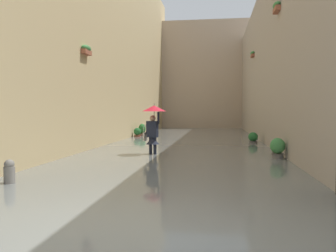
{
  "coord_description": "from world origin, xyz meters",
  "views": [
    {
      "loc": [
        -1.44,
        4.55,
        1.81
      ],
      "look_at": [
        0.37,
        -8.42,
        1.24
      ],
      "focal_mm": 37.02,
      "sensor_mm": 36.0,
      "label": 1
    }
  ],
  "objects_px": {
    "potted_plant_far_right": "(137,133)",
    "potted_plant_far_left": "(253,139)",
    "person_wading": "(153,122)",
    "potted_plant_mid_right": "(142,130)",
    "potted_plant_near_left": "(278,150)",
    "mooring_bollard": "(9,175)"
  },
  "relations": [
    {
      "from": "potted_plant_far_right",
      "to": "potted_plant_far_left",
      "type": "xyz_separation_m",
      "value": [
        -6.8,
        3.29,
        -0.02
      ]
    },
    {
      "from": "person_wading",
      "to": "potted_plant_far_right",
      "type": "bearing_deg",
      "value": -73.09
    },
    {
      "from": "person_wading",
      "to": "potted_plant_mid_right",
      "type": "relative_size",
      "value": 2.15
    },
    {
      "from": "person_wading",
      "to": "potted_plant_near_left",
      "type": "height_order",
      "value": "person_wading"
    },
    {
      "from": "potted_plant_near_left",
      "to": "potted_plant_far_right",
      "type": "bearing_deg",
      "value": -52.45
    },
    {
      "from": "potted_plant_near_left",
      "to": "potted_plant_far_left",
      "type": "distance_m",
      "value": 5.85
    },
    {
      "from": "potted_plant_mid_right",
      "to": "person_wading",
      "type": "bearing_deg",
      "value": 104.69
    },
    {
      "from": "person_wading",
      "to": "potted_plant_far_left",
      "type": "relative_size",
      "value": 2.88
    },
    {
      "from": "person_wading",
      "to": "potted_plant_far_right",
      "type": "height_order",
      "value": "person_wading"
    },
    {
      "from": "potted_plant_mid_right",
      "to": "potted_plant_far_right",
      "type": "height_order",
      "value": "potted_plant_mid_right"
    },
    {
      "from": "potted_plant_mid_right",
      "to": "potted_plant_far_left",
      "type": "distance_m",
      "value": 8.03
    },
    {
      "from": "potted_plant_near_left",
      "to": "mooring_bollard",
      "type": "bearing_deg",
      "value": 36.89
    },
    {
      "from": "potted_plant_near_left",
      "to": "person_wading",
      "type": "bearing_deg",
      "value": -8.0
    },
    {
      "from": "potted_plant_mid_right",
      "to": "mooring_bollard",
      "type": "distance_m",
      "value": 15.25
    },
    {
      "from": "potted_plant_far_left",
      "to": "mooring_bollard",
      "type": "height_order",
      "value": "potted_plant_far_left"
    },
    {
      "from": "potted_plant_far_left",
      "to": "person_wading",
      "type": "bearing_deg",
      "value": 51.12
    },
    {
      "from": "potted_plant_mid_right",
      "to": "potted_plant_far_left",
      "type": "relative_size",
      "value": 1.34
    },
    {
      "from": "person_wading",
      "to": "mooring_bollard",
      "type": "xyz_separation_m",
      "value": [
        2.26,
        5.65,
        -1.04
      ]
    },
    {
      "from": "mooring_bollard",
      "to": "potted_plant_near_left",
      "type": "bearing_deg",
      "value": -143.11
    },
    {
      "from": "potted_plant_mid_right",
      "to": "potted_plant_near_left",
      "type": "distance_m",
      "value": 12.37
    },
    {
      "from": "person_wading",
      "to": "potted_plant_mid_right",
      "type": "height_order",
      "value": "person_wading"
    },
    {
      "from": "potted_plant_far_right",
      "to": "potted_plant_far_left",
      "type": "bearing_deg",
      "value": 154.22
    }
  ]
}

